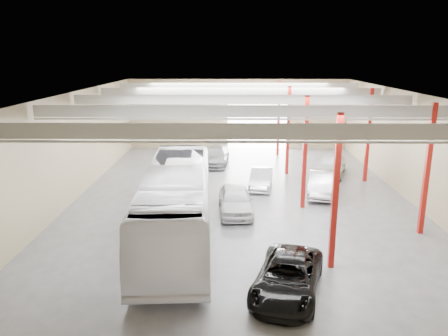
{
  "coord_description": "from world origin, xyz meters",
  "views": [
    {
      "loc": [
        -0.78,
        -28.1,
        9.3
      ],
      "look_at": [
        -1.16,
        -0.69,
        2.2
      ],
      "focal_mm": 35.0,
      "sensor_mm": 36.0,
      "label": 1
    }
  ],
  "objects_px": {
    "car_row_b": "(261,178)",
    "car_right_far": "(331,164)",
    "black_sedan": "(288,277)",
    "car_row_a": "(235,199)",
    "coach_bus": "(177,203)",
    "car_right_near": "(322,183)",
    "car_row_c": "(216,156)"
  },
  "relations": [
    {
      "from": "car_row_a",
      "to": "car_row_b",
      "type": "height_order",
      "value": "car_row_a"
    },
    {
      "from": "car_right_near",
      "to": "car_right_far",
      "type": "distance_m",
      "value": 5.51
    },
    {
      "from": "car_row_a",
      "to": "car_row_c",
      "type": "height_order",
      "value": "car_row_a"
    },
    {
      "from": "coach_bus",
      "to": "car_row_b",
      "type": "bearing_deg",
      "value": 58.07
    },
    {
      "from": "car_row_b",
      "to": "car_right_near",
      "type": "height_order",
      "value": "car_right_near"
    },
    {
      "from": "coach_bus",
      "to": "car_right_near",
      "type": "bearing_deg",
      "value": 36.58
    },
    {
      "from": "car_right_near",
      "to": "coach_bus",
      "type": "bearing_deg",
      "value": -127.08
    },
    {
      "from": "black_sedan",
      "to": "car_row_b",
      "type": "height_order",
      "value": "black_sedan"
    },
    {
      "from": "black_sedan",
      "to": "car_row_c",
      "type": "bearing_deg",
      "value": 115.4
    },
    {
      "from": "car_row_b",
      "to": "car_right_near",
      "type": "distance_m",
      "value": 4.33
    },
    {
      "from": "car_row_b",
      "to": "car_right_far",
      "type": "relative_size",
      "value": 0.84
    },
    {
      "from": "car_row_b",
      "to": "car_right_near",
      "type": "xyz_separation_m",
      "value": [
        4.02,
        -1.6,
        0.11
      ]
    },
    {
      "from": "coach_bus",
      "to": "car_row_c",
      "type": "xyz_separation_m",
      "value": [
        1.5,
        15.9,
        -1.2
      ]
    },
    {
      "from": "car_row_a",
      "to": "car_right_far",
      "type": "xyz_separation_m",
      "value": [
        7.78,
        8.8,
        0.02
      ]
    },
    {
      "from": "car_row_a",
      "to": "car_right_far",
      "type": "bearing_deg",
      "value": 45.41
    },
    {
      "from": "black_sedan",
      "to": "car_right_far",
      "type": "xyz_separation_m",
      "value": [
        5.79,
        18.13,
        0.11
      ]
    },
    {
      "from": "black_sedan",
      "to": "car_row_c",
      "type": "distance_m",
      "value": 21.62
    },
    {
      "from": "black_sedan",
      "to": "car_row_c",
      "type": "height_order",
      "value": "car_row_c"
    },
    {
      "from": "black_sedan",
      "to": "car_row_a",
      "type": "bearing_deg",
      "value": 118.0
    },
    {
      "from": "car_row_b",
      "to": "coach_bus",
      "type": "bearing_deg",
      "value": -110.16
    },
    {
      "from": "car_row_a",
      "to": "car_right_near",
      "type": "xyz_separation_m",
      "value": [
        5.94,
        3.6,
        -0.03
      ]
    },
    {
      "from": "car_row_c",
      "to": "car_right_near",
      "type": "distance_m",
      "value": 11.26
    },
    {
      "from": "car_row_c",
      "to": "car_right_far",
      "type": "distance_m",
      "value": 9.87
    },
    {
      "from": "black_sedan",
      "to": "car_right_far",
      "type": "height_order",
      "value": "car_right_far"
    },
    {
      "from": "coach_bus",
      "to": "car_row_b",
      "type": "relative_size",
      "value": 3.32
    },
    {
      "from": "car_row_b",
      "to": "car_right_far",
      "type": "height_order",
      "value": "car_right_far"
    },
    {
      "from": "black_sedan",
      "to": "car_right_near",
      "type": "height_order",
      "value": "car_right_near"
    },
    {
      "from": "black_sedan",
      "to": "car_row_a",
      "type": "xyz_separation_m",
      "value": [
        -1.99,
        9.33,
        0.1
      ]
    },
    {
      "from": "car_row_b",
      "to": "black_sedan",
      "type": "bearing_deg",
      "value": -81.23
    },
    {
      "from": "car_right_far",
      "to": "car_row_c",
      "type": "bearing_deg",
      "value": -179.82
    },
    {
      "from": "car_row_b",
      "to": "car_row_c",
      "type": "distance_m",
      "value": 7.64
    },
    {
      "from": "coach_bus",
      "to": "car_row_c",
      "type": "relative_size",
      "value": 2.72
    }
  ]
}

